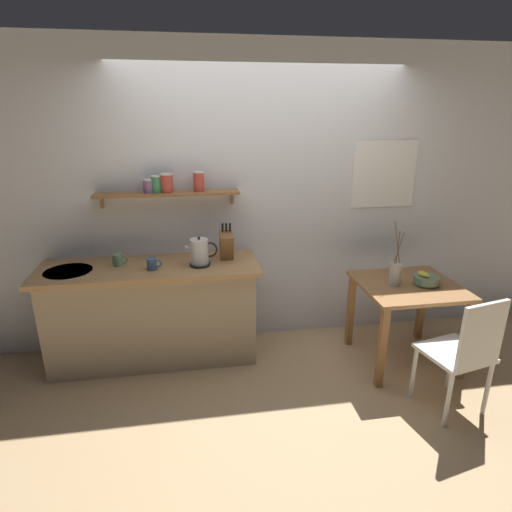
{
  "coord_description": "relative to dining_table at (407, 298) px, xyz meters",
  "views": [
    {
      "loc": [
        -0.64,
        -3.09,
        2.13
      ],
      "look_at": [
        -0.1,
        0.25,
        0.95
      ],
      "focal_mm": 29.47,
      "sensor_mm": 36.0,
      "label": 1
    }
  ],
  "objects": [
    {
      "name": "electric_kettle",
      "position": [
        -1.74,
        0.31,
        0.4
      ],
      "size": [
        0.26,
        0.17,
        0.25
      ],
      "color": "black",
      "rests_on": "kitchen_counter"
    },
    {
      "name": "coffee_mug_spare",
      "position": [
        -2.13,
        0.27,
        0.34
      ],
      "size": [
        0.12,
        0.08,
        0.1
      ],
      "color": "#3D5B89",
      "rests_on": "kitchen_counter"
    },
    {
      "name": "ground_plane",
      "position": [
        -1.16,
        0.07,
        -0.61
      ],
      "size": [
        14.0,
        14.0,
        0.0
      ],
      "primitive_type": "plane",
      "color": "tan"
    },
    {
      "name": "fruit_bowl",
      "position": [
        0.13,
        -0.03,
        0.18
      ],
      "size": [
        0.21,
        0.21,
        0.12
      ],
      "color": "slate",
      "rests_on": "dining_table"
    },
    {
      "name": "twig_vase",
      "position": [
        -0.14,
        0.0,
        0.23
      ],
      "size": [
        0.1,
        0.1,
        0.55
      ],
      "color": "#B7B2A8",
      "rests_on": "dining_table"
    },
    {
      "name": "knife_block",
      "position": [
        -1.5,
        0.42,
        0.42
      ],
      "size": [
        0.11,
        0.19,
        0.33
      ],
      "color": "brown",
      "rests_on": "kitchen_counter"
    },
    {
      "name": "coffee_mug_by_sink",
      "position": [
        -2.41,
        0.41,
        0.34
      ],
      "size": [
        0.13,
        0.08,
        0.1
      ],
      "color": "slate",
      "rests_on": "kitchen_counter"
    },
    {
      "name": "dining_table",
      "position": [
        0.0,
        0.0,
        0.0
      ],
      "size": [
        0.82,
        0.77,
        0.74
      ],
      "color": "#9E6B3D",
      "rests_on": "ground_plane"
    },
    {
      "name": "dining_chair_near",
      "position": [
        0.06,
        -0.72,
        -0.08
      ],
      "size": [
        0.5,
        0.49,
        0.94
      ],
      "color": "white",
      "rests_on": "ground_plane"
    },
    {
      "name": "kitchen_counter",
      "position": [
        -2.16,
        0.38,
        -0.15
      ],
      "size": [
        1.83,
        0.63,
        0.9
      ],
      "color": "tan",
      "rests_on": "ground_plane"
    },
    {
      "name": "wall_shelf",
      "position": [
        -1.96,
        0.56,
        0.9
      ],
      "size": [
        1.21,
        0.2,
        0.3
      ],
      "color": "brown"
    },
    {
      "name": "back_wall",
      "position": [
        -0.96,
        0.72,
        0.74
      ],
      "size": [
        6.8,
        0.11,
        2.7
      ],
      "color": "silver",
      "rests_on": "ground_plane"
    }
  ]
}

